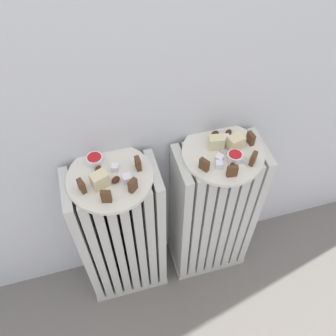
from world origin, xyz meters
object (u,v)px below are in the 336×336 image
(plate_left, at_px, (110,177))
(jam_bowl_left, at_px, (95,160))
(radiator_right, at_px, (212,215))
(plate_right, at_px, (223,153))
(jam_bowl_right, at_px, (235,157))
(radiator_left, at_px, (122,237))
(fork, at_px, (232,156))

(plate_left, distance_m, jam_bowl_left, 0.07)
(radiator_right, xyz_separation_m, plate_right, (0.00, 0.00, 0.33))
(jam_bowl_right, bearing_deg, radiator_left, 173.74)
(plate_left, bearing_deg, plate_right, 0.00)
(plate_left, relative_size, jam_bowl_left, 5.11)
(radiator_right, relative_size, jam_bowl_left, 13.87)
(radiator_right, distance_m, plate_right, 0.33)
(plate_left, height_order, fork, fork)
(plate_left, bearing_deg, radiator_right, 0.00)
(radiator_right, xyz_separation_m, fork, (0.02, -0.02, 0.34))
(jam_bowl_right, bearing_deg, jam_bowl_left, 165.97)
(radiator_left, bearing_deg, jam_bowl_left, 118.23)
(plate_right, bearing_deg, fork, -50.75)
(radiator_left, height_order, fork, fork)
(plate_right, bearing_deg, jam_bowl_left, 171.11)
(plate_left, height_order, plate_right, same)
(radiator_left, height_order, radiator_right, same)
(jam_bowl_left, distance_m, jam_bowl_right, 0.39)
(plate_left, bearing_deg, fork, -3.68)
(radiator_left, xyz_separation_m, plate_left, (-0.00, 0.00, 0.33))
(radiator_right, height_order, fork, fork)
(radiator_right, xyz_separation_m, jam_bowl_left, (-0.36, 0.06, 0.35))
(radiator_left, distance_m, jam_bowl_left, 0.36)
(plate_left, distance_m, jam_bowl_right, 0.35)
(plate_left, height_order, jam_bowl_right, jam_bowl_right)
(radiator_left, xyz_separation_m, jam_bowl_left, (-0.03, 0.06, 0.35))
(jam_bowl_left, height_order, jam_bowl_right, same)
(radiator_left, height_order, plate_right, plate_right)
(radiator_right, distance_m, plate_left, 0.47)
(radiator_left, relative_size, plate_right, 2.71)
(plate_right, distance_m, fork, 0.03)
(jam_bowl_left, height_order, fork, jam_bowl_left)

